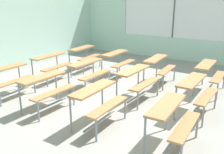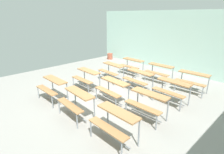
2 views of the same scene
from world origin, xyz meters
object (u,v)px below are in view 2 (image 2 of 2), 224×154
object	(u,v)px
desk_bench_r1c1	(112,86)
desk_bench_r3c0	(132,63)
desk_bench_r0c0	(52,85)
desk_bench_r3c1	(159,69)
trash_bin	(110,56)
desk_bench_r1c0	(86,75)
desk_bench_r0c1	(76,99)
desk_bench_r0c2	(115,120)
desk_bench_r3c2	(193,78)
desk_bench_r1c2	(147,100)
desk_bench_r2c0	(112,68)
desk_bench_r2c1	(138,76)
desk_bench_r2c2	(172,87)

from	to	relation	value
desk_bench_r1c1	desk_bench_r3c0	distance (m)	3.10
desk_bench_r0c0	desk_bench_r3c1	world-z (taller)	same
trash_bin	desk_bench_r1c0	bearing A→B (deg)	-53.35
desk_bench_r0c1	desk_bench_r0c2	world-z (taller)	same
desk_bench_r3c2	trash_bin	size ratio (longest dim) A/B	2.99
desk_bench_r1c2	desk_bench_r2c0	size ratio (longest dim) A/B	0.99
desk_bench_r1c0	desk_bench_r2c1	xyz separation A→B (m)	(1.48, 1.35, 0.00)
desk_bench_r1c2	desk_bench_r2c2	bearing A→B (deg)	88.20
desk_bench_r0c0	desk_bench_r0c2	bearing A→B (deg)	-0.76
desk_bench_r1c1	desk_bench_r2c2	size ratio (longest dim) A/B	1.01
desk_bench_r0c0	desk_bench_r1c1	size ratio (longest dim) A/B	0.99
desk_bench_r3c2	desk_bench_r0c1	bearing A→B (deg)	-113.01
desk_bench_r3c0	trash_bin	bearing A→B (deg)	154.26
desk_bench_r0c0	desk_bench_r3c0	xyz separation A→B (m)	(0.01, 4.08, 0.00)
trash_bin	desk_bench_r1c1	bearing A→B (deg)	-42.33
desk_bench_r1c2	trash_bin	xyz separation A→B (m)	(-5.93, 4.14, -0.37)
desk_bench_r2c1	desk_bench_r2c2	size ratio (longest dim) A/B	1.01
desk_bench_r0c2	desk_bench_r2c1	world-z (taller)	same
desk_bench_r2c0	desk_bench_r2c1	distance (m)	1.48
desk_bench_r2c0	desk_bench_r2c1	xyz separation A→B (m)	(1.48, -0.00, 0.00)
desk_bench_r0c0	desk_bench_r1c2	world-z (taller)	same
desk_bench_r0c0	desk_bench_r3c1	size ratio (longest dim) A/B	1.00
desk_bench_r1c1	desk_bench_r1c2	bearing A→B (deg)	3.16
desk_bench_r2c0	desk_bench_r2c2	bearing A→B (deg)	1.61
desk_bench_r1c1	trash_bin	size ratio (longest dim) A/B	2.99
desk_bench_r2c2	desk_bench_r3c0	distance (m)	3.17
desk_bench_r0c0	desk_bench_r2c2	xyz separation A→B (m)	(2.87, 2.72, 0.00)
desk_bench_r2c0	trash_bin	size ratio (longest dim) A/B	2.98
desk_bench_r2c0	desk_bench_r2c2	xyz separation A→B (m)	(2.89, -0.05, 0.00)
desk_bench_r1c1	desk_bench_r3c2	bearing A→B (deg)	64.67
desk_bench_r2c1	desk_bench_r3c1	bearing A→B (deg)	90.97
desk_bench_r1c2	desk_bench_r0c0	bearing A→B (deg)	-156.36
desk_bench_r1c0	desk_bench_r3c0	size ratio (longest dim) A/B	0.99
desk_bench_r1c0	desk_bench_r3c0	bearing A→B (deg)	89.28
desk_bench_r1c2	desk_bench_r0c2	bearing A→B (deg)	-88.71
desk_bench_r2c0	desk_bench_r3c0	size ratio (longest dim) A/B	1.02
desk_bench_r0c2	desk_bench_r3c0	xyz separation A→B (m)	(-2.93, 4.05, 0.00)
desk_bench_r0c2	desk_bench_r0c1	bearing A→B (deg)	-178.64
desk_bench_r1c1	desk_bench_r3c0	bearing A→B (deg)	121.47
desk_bench_r0c0	trash_bin	bearing A→B (deg)	117.58
desk_bench_r0c0	desk_bench_r2c1	xyz separation A→B (m)	(1.46, 2.76, 0.00)
desk_bench_r1c0	desk_bench_r3c1	distance (m)	3.13
desk_bench_r0c1	desk_bench_r0c2	bearing A→B (deg)	3.69
desk_bench_r1c0	desk_bench_r2c0	xyz separation A→B (m)	(-0.01, 1.35, 0.00)
desk_bench_r0c2	desk_bench_r3c1	distance (m)	4.37
desk_bench_r3c1	desk_bench_r0c0	bearing A→B (deg)	-110.91
desk_bench_r3c2	desk_bench_r2c1	bearing A→B (deg)	-141.48
desk_bench_r2c2	desk_bench_r2c1	bearing A→B (deg)	179.41
desk_bench_r0c2	desk_bench_r2c0	xyz separation A→B (m)	(-2.97, 2.73, 0.00)
desk_bench_r0c1	desk_bench_r3c0	bearing A→B (deg)	111.61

